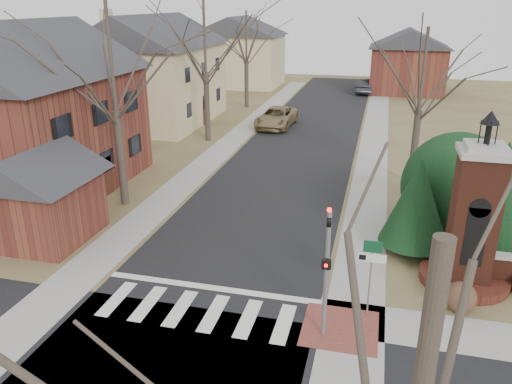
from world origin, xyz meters
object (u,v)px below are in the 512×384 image
(sign_post, at_px, (371,263))
(pickup_truck, at_px, (276,117))
(traffic_signal_pole, at_px, (327,262))
(brick_gate_monument, at_px, (472,230))
(distant_car, at_px, (364,86))

(sign_post, height_order, pickup_truck, sign_post)
(sign_post, bearing_deg, traffic_signal_pole, -132.43)
(traffic_signal_pole, height_order, sign_post, traffic_signal_pole)
(brick_gate_monument, relative_size, distant_car, 1.30)
(distant_car, bearing_deg, pickup_truck, 69.44)
(pickup_truck, bearing_deg, traffic_signal_pole, -72.13)
(distant_car, bearing_deg, sign_post, 91.15)
(traffic_signal_pole, height_order, distant_car, traffic_signal_pole)
(brick_gate_monument, height_order, pickup_truck, brick_gate_monument)
(distant_car, bearing_deg, brick_gate_monument, 96.08)
(sign_post, bearing_deg, brick_gate_monument, 41.42)
(brick_gate_monument, xyz_separation_m, distant_car, (-5.60, 40.97, -1.35))
(sign_post, height_order, brick_gate_monument, brick_gate_monument)
(traffic_signal_pole, distance_m, distant_car, 45.43)
(traffic_signal_pole, bearing_deg, brick_gate_monument, 43.24)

